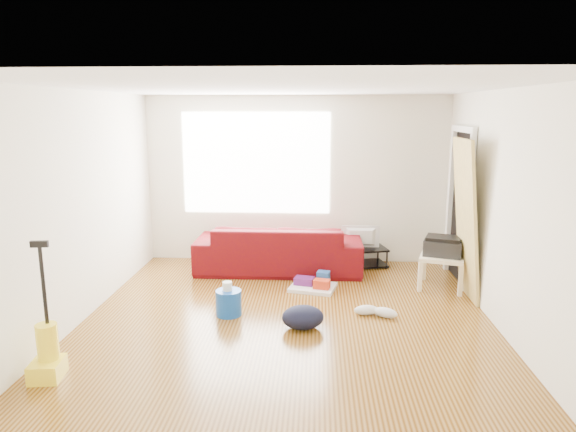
# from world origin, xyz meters

# --- Properties ---
(room) EXTENTS (4.51, 5.01, 2.51)m
(room) POSITION_xyz_m (0.07, 0.15, 1.25)
(room) COLOR #552C06
(room) RESTS_ON ground
(sofa) EXTENTS (2.35, 0.92, 0.69)m
(sofa) POSITION_xyz_m (-0.22, 1.95, 0.00)
(sofa) COLOR #45030D
(sofa) RESTS_ON ground
(tv_stand) EXTENTS (0.84, 0.60, 0.28)m
(tv_stand) POSITION_xyz_m (0.97, 2.22, 0.15)
(tv_stand) COLOR black
(tv_stand) RESTS_ON ground
(tv) EXTENTS (0.56, 0.07, 0.32)m
(tv) POSITION_xyz_m (0.97, 2.22, 0.44)
(tv) COLOR black
(tv) RESTS_ON tv_stand
(side_table) EXTENTS (0.67, 0.67, 0.44)m
(side_table) POSITION_xyz_m (1.95, 1.34, 0.37)
(side_table) COLOR beige
(side_table) RESTS_ON ground
(printer) EXTENTS (0.56, 0.48, 0.25)m
(printer) POSITION_xyz_m (1.95, 1.34, 0.56)
(printer) COLOR black
(printer) RESTS_ON side_table
(bucket) EXTENTS (0.34, 0.34, 0.29)m
(bucket) POSITION_xyz_m (-0.67, 0.27, 0.00)
(bucket) COLOR #1045AB
(bucket) RESTS_ON ground
(toilet_paper) EXTENTS (0.11, 0.11, 0.10)m
(toilet_paper) POSITION_xyz_m (-0.68, 0.28, 0.20)
(toilet_paper) COLOR silver
(toilet_paper) RESTS_ON bucket
(cleaning_tray) EXTENTS (0.65, 0.57, 0.20)m
(cleaning_tray) POSITION_xyz_m (0.29, 1.20, 0.06)
(cleaning_tray) COLOR white
(cleaning_tray) RESTS_ON ground
(backpack) EXTENTS (0.50, 0.43, 0.25)m
(backpack) POSITION_xyz_m (0.18, -0.04, 0.00)
(backpack) COLOR black
(backpack) RESTS_ON ground
(sneakers) EXTENTS (0.51, 0.26, 0.11)m
(sneakers) POSITION_xyz_m (0.99, 0.33, 0.06)
(sneakers) COLOR silver
(sneakers) RESTS_ON ground
(vacuum) EXTENTS (0.29, 0.32, 1.21)m
(vacuum) POSITION_xyz_m (-2.00, -1.19, 0.22)
(vacuum) COLOR yellow
(vacuum) RESTS_ON ground
(door_panel) EXTENTS (0.24, 0.79, 1.96)m
(door_panel) POSITION_xyz_m (2.13, 1.05, 0.00)
(door_panel) COLOR olive
(door_panel) RESTS_ON ground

